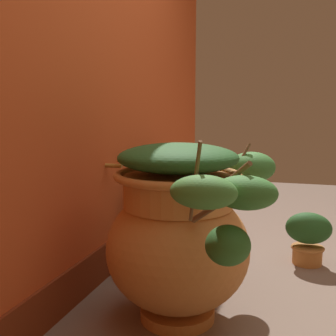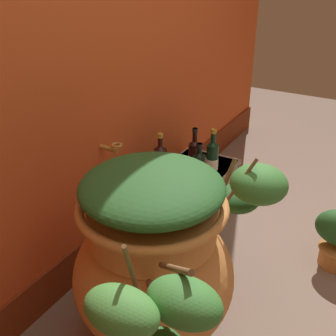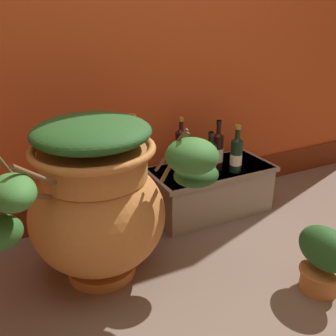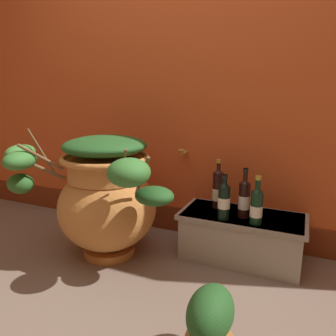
% 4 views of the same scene
% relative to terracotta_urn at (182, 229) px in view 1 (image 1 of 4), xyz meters
% --- Properties ---
extents(ground_plane, '(7.00, 7.00, 0.00)m').
position_rel_terracotta_urn_xyz_m(ground_plane, '(0.37, -0.55, -0.43)').
color(ground_plane, '#7A6656').
extents(back_wall, '(4.40, 0.33, 2.60)m').
position_rel_terracotta_urn_xyz_m(back_wall, '(0.37, 0.65, 0.86)').
color(back_wall, '#D15123').
rests_on(back_wall, ground_plane).
extents(terracotta_urn, '(1.12, 0.77, 0.87)m').
position_rel_terracotta_urn_xyz_m(terracotta_urn, '(0.00, 0.00, 0.00)').
color(terracotta_urn, '#CC7F3D').
rests_on(terracotta_urn, ground_plane).
extents(stone_ledge, '(0.80, 0.39, 0.31)m').
position_rel_terracotta_urn_xyz_m(stone_ledge, '(0.84, 0.31, -0.26)').
color(stone_ledge, '#9E9384').
rests_on(stone_ledge, ground_plane).
extents(wine_bottle_left, '(0.07, 0.07, 0.32)m').
position_rel_terracotta_urn_xyz_m(wine_bottle_left, '(0.85, 0.27, 0.01)').
color(wine_bottle_left, black).
rests_on(wine_bottle_left, stone_ledge).
extents(wine_bottle_middle, '(0.07, 0.07, 0.30)m').
position_rel_terracotta_urn_xyz_m(wine_bottle_middle, '(0.94, 0.20, 0.00)').
color(wine_bottle_middle, black).
rests_on(wine_bottle_middle, stone_ledge).
extents(wine_bottle_right, '(0.08, 0.08, 0.29)m').
position_rel_terracotta_urn_xyz_m(wine_bottle_right, '(0.75, 0.19, 0.01)').
color(wine_bottle_right, black).
rests_on(wine_bottle_right, stone_ledge).
extents(wine_bottle_back, '(0.07, 0.07, 0.34)m').
position_rel_terracotta_urn_xyz_m(wine_bottle_back, '(0.66, 0.38, 0.02)').
color(wine_bottle_back, black).
rests_on(wine_bottle_back, stone_ledge).
extents(potted_shrub, '(0.20, 0.28, 0.33)m').
position_rel_terracotta_urn_xyz_m(potted_shrub, '(0.89, -0.58, -0.25)').
color(potted_shrub, '#CC7F3D').
rests_on(potted_shrub, ground_plane).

